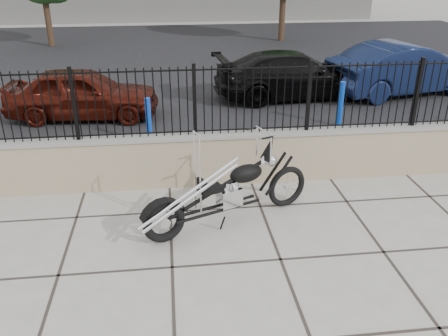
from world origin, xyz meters
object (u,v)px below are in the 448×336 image
chopper_motorcycle (226,176)px  car_black (293,75)px  car_blue (405,69)px  car_red (82,93)px

chopper_motorcycle → car_black: size_ratio=0.60×
car_blue → car_red: bearing=84.1°
car_black → car_blue: car_blue is taller
car_red → car_black: 5.82m
car_blue → car_black: bearing=76.4°
car_red → car_blue: 9.09m
car_red → car_black: size_ratio=0.83×
car_black → car_blue: size_ratio=0.99×
car_red → car_blue: car_blue is taller
chopper_motorcycle → car_blue: chopper_motorcycle is taller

